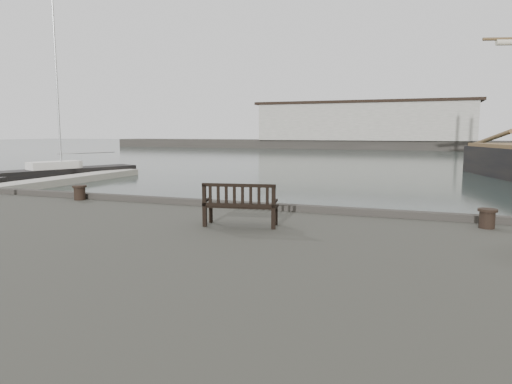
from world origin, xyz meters
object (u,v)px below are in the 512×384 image
bollard_left (80,193)px  bollard_right (487,219)px  bench (241,213)px  yacht_b (69,175)px

bollard_left → bollard_right: bearing=-1.7°
bench → bollard_right: bench is taller
bench → yacht_b: bearing=129.4°
bollard_left → yacht_b: yacht_b is taller
bollard_left → yacht_b: bearing=133.2°
bollard_left → bollard_right: size_ratio=1.05×
bench → bollard_left: size_ratio=3.80×
bench → bollard_right: bearing=7.7°
bollard_right → bench: bearing=-162.4°
bollard_left → yacht_b: 25.27m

